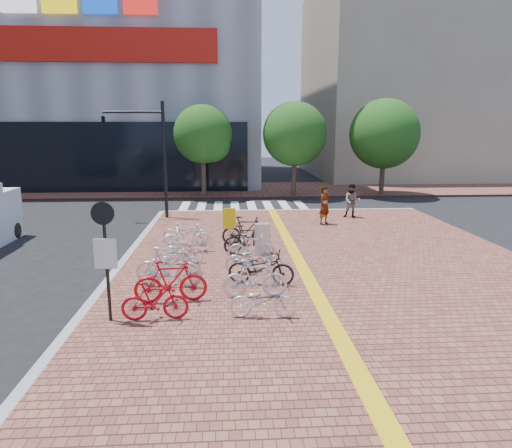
{
  "coord_description": "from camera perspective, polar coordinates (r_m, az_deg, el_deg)",
  "views": [
    {
      "loc": [
        -0.36,
        -12.71,
        4.59
      ],
      "look_at": [
        0.58,
        2.84,
        1.3
      ],
      "focal_mm": 32.0,
      "sensor_mm": 36.0,
      "label": 1
    }
  ],
  "objects": [
    {
      "name": "bike_3",
      "position": [
        14.23,
        -10.2,
        -4.64
      ],
      "size": [
        1.7,
        0.83,
        0.86
      ],
      "primitive_type": "imported",
      "rotation": [
        0.0,
        0.0,
        1.74
      ],
      "color": "silver",
      "rests_on": "sidewalk"
    },
    {
      "name": "bike_6",
      "position": [
        17.79,
        -8.79,
        -1.07
      ],
      "size": [
        1.9,
        0.88,
        0.96
      ],
      "primitive_type": "imported",
      "rotation": [
        0.0,
        0.0,
        1.44
      ],
      "color": "silver",
      "rests_on": "sidewalk"
    },
    {
      "name": "tactile_strip",
      "position": [
        9.2,
        12.43,
        -17.19
      ],
      "size": [
        0.4,
        34.0,
        0.01
      ],
      "primitive_type": "cube",
      "color": "gold",
      "rests_on": "sidewalk"
    },
    {
      "name": "bike_10",
      "position": [
        14.09,
        -0.23,
        -4.43
      ],
      "size": [
        1.83,
        0.76,
        0.94
      ],
      "primitive_type": "imported",
      "rotation": [
        0.0,
        0.0,
        1.49
      ],
      "color": "silver",
      "rests_on": "sidewalk"
    },
    {
      "name": "bike_11",
      "position": [
        15.35,
        -0.55,
        -2.98
      ],
      "size": [
        1.66,
        0.58,
        0.98
      ],
      "primitive_type": "imported",
      "rotation": [
        0.0,
        0.0,
        1.5
      ],
      "color": "#BCBCC1",
      "rests_on": "sidewalk"
    },
    {
      "name": "far_sidewalk",
      "position": [
        34.01,
        -2.82,
        4.28
      ],
      "size": [
        70.0,
        8.0,
        0.15
      ],
      "primitive_type": "cube",
      "color": "brown",
      "rests_on": "ground"
    },
    {
      "name": "department_store",
      "position": [
        48.24,
        -24.18,
        22.17
      ],
      "size": [
        36.0,
        24.27,
        28.0
      ],
      "color": "gray",
      "rests_on": "ground"
    },
    {
      "name": "bike_12",
      "position": [
        16.38,
        -1.07,
        -1.9
      ],
      "size": [
        1.81,
        0.84,
        1.05
      ],
      "primitive_type": "imported",
      "rotation": [
        0.0,
        0.0,
        1.78
      ],
      "color": "black",
      "rests_on": "sidewalk"
    },
    {
      "name": "building_beige",
      "position": [
        48.53,
        19.63,
        16.48
      ],
      "size": [
        20.0,
        18.0,
        18.0
      ],
      "primitive_type": "cube",
      "color": "gray",
      "rests_on": "ground"
    },
    {
      "name": "bike_13",
      "position": [
        17.52,
        -1.22,
        -0.85
      ],
      "size": [
        1.89,
        0.6,
        1.13
      ],
      "primitive_type": "imported",
      "rotation": [
        0.0,
        0.0,
        1.53
      ],
      "color": "black",
      "rests_on": "sidewalk"
    },
    {
      "name": "traffic_light_pole",
      "position": [
        23.34,
        -14.71,
        10.33
      ],
      "size": [
        3.07,
        1.18,
        5.71
      ],
      "color": "black",
      "rests_on": "sidewalk"
    },
    {
      "name": "kerb_west",
      "position": [
        9.64,
        -26.43,
        -17.32
      ],
      "size": [
        0.25,
        34.0,
        0.15
      ],
      "primitive_type": "cube",
      "color": "gray",
      "rests_on": "ground"
    },
    {
      "name": "bike_4",
      "position": [
        15.39,
        -9.55,
        -3.35
      ],
      "size": [
        1.65,
        0.62,
        0.86
      ],
      "primitive_type": "imported",
      "rotation": [
        0.0,
        0.0,
        1.61
      ],
      "color": "silver",
      "rests_on": "sidewalk"
    },
    {
      "name": "bike_2",
      "position": [
        13.18,
        -10.88,
        -5.32
      ],
      "size": [
        1.99,
        0.85,
        1.16
      ],
      "primitive_type": "imported",
      "rotation": [
        0.0,
        0.0,
        1.41
      ],
      "color": "silver",
      "rests_on": "sidewalk"
    },
    {
      "name": "pedestrian_b",
      "position": [
        23.44,
        11.92,
        2.84
      ],
      "size": [
        0.96,
        0.83,
        1.69
      ],
      "primitive_type": "imported",
      "rotation": [
        0.0,
        0.0,
        -0.26
      ],
      "color": "#4E5363",
      "rests_on": "sidewalk"
    },
    {
      "name": "bike_1",
      "position": [
        12.03,
        -10.61,
        -7.08
      ],
      "size": [
        1.92,
        0.74,
        1.12
      ],
      "primitive_type": "imported",
      "rotation": [
        0.0,
        0.0,
        1.69
      ],
      "color": "red",
      "rests_on": "sidewalk"
    },
    {
      "name": "kerb_north",
      "position": [
        25.34,
        4.22,
        1.63
      ],
      "size": [
        14.0,
        0.25,
        0.15
      ],
      "primitive_type": "cube",
      "color": "gray",
      "rests_on": "ground"
    },
    {
      "name": "utility_box",
      "position": [
        16.34,
        0.75,
        -1.84
      ],
      "size": [
        0.56,
        0.44,
        1.1
      ],
      "primitive_type": "cube",
      "rotation": [
        0.0,
        0.0,
        0.15
      ],
      "color": "#B6B7BB",
      "rests_on": "sidewalk"
    },
    {
      "name": "bike_8",
      "position": [
        12.2,
        -0.14,
        -6.82
      ],
      "size": [
        1.74,
        0.5,
        1.04
      ],
      "primitive_type": "imported",
      "rotation": [
        0.0,
        0.0,
        1.56
      ],
      "color": "silver",
      "rests_on": "sidewalk"
    },
    {
      "name": "ground",
      "position": [
        13.51,
        -1.74,
        -7.93
      ],
      "size": [
        120.0,
        120.0,
        0.0
      ],
      "primitive_type": "plane",
      "color": "black",
      "rests_on": "ground"
    },
    {
      "name": "yellow_sign",
      "position": [
        16.13,
        -3.34,
        0.17
      ],
      "size": [
        0.45,
        0.16,
        1.67
      ],
      "color": "#B7B7BC",
      "rests_on": "sidewalk"
    },
    {
      "name": "bike_7",
      "position": [
        10.96,
        0.88,
        -9.56
      ],
      "size": [
        1.65,
        0.68,
        0.84
      ],
      "primitive_type": "imported",
      "rotation": [
        0.0,
        0.0,
        1.49
      ],
      "color": "silver",
      "rests_on": "sidewalk"
    },
    {
      "name": "notice_sign",
      "position": [
        10.9,
        -18.33,
        -2.77
      ],
      "size": [
        0.52,
        0.12,
        2.84
      ],
      "color": "black",
      "rests_on": "sidewalk"
    },
    {
      "name": "bike_5",
      "position": [
        16.64,
        -8.62,
        -1.68
      ],
      "size": [
        1.94,
        0.89,
        1.13
      ],
      "primitive_type": "imported",
      "rotation": [
        0.0,
        0.0,
        1.77
      ],
      "color": "white",
      "rests_on": "sidewalk"
    },
    {
      "name": "pedestrian_a",
      "position": [
        21.51,
        8.59,
        2.32
      ],
      "size": [
        0.78,
        0.74,
        1.8
      ],
      "primitive_type": "imported",
      "rotation": [
        0.0,
        0.0,
        0.66
      ],
      "color": "gray",
      "rests_on": "sidewalk"
    },
    {
      "name": "bike_0",
      "position": [
        11.07,
        -12.52,
        -9.38
      ],
      "size": [
        1.58,
        0.51,
        0.94
      ],
      "primitive_type": "imported",
      "rotation": [
        0.0,
        0.0,
        1.62
      ],
      "color": "#B40C19",
      "rests_on": "sidewalk"
    },
    {
      "name": "street_trees",
      "position": [
        30.64,
        6.82,
        10.93
      ],
      "size": [
        16.2,
        4.6,
        6.35
      ],
      "color": "#38281E",
      "rests_on": "far_sidewalk"
    },
    {
      "name": "bike_9",
      "position": [
        13.16,
        0.63,
        -5.48
      ],
      "size": [
        2.0,
        1.02,
        1.0
      ],
      "primitive_type": "imported",
      "rotation": [
        0.0,
        0.0,
        1.38
      ],
      "color": "black",
      "rests_on": "sidewalk"
    },
    {
      "name": "sidewalk",
      "position": [
        9.54,
        18.46,
        -16.97
      ],
      "size": [
        14.0,
        34.0,
        0.15
      ],
      "primitive_type": "cube",
      "color": "brown",
      "rests_on": "ground"
    },
    {
      "name": "crosswalk",
      "position": [
        27.11,
        -1.59,
        2.19
      ],
      "size": [
        7.5,
        4.0,
        0.01
      ],
      "color": "silver",
      "rests_on": "ground"
    }
  ]
}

